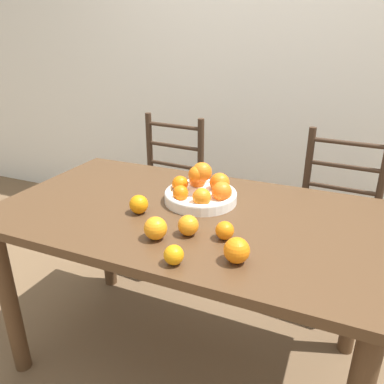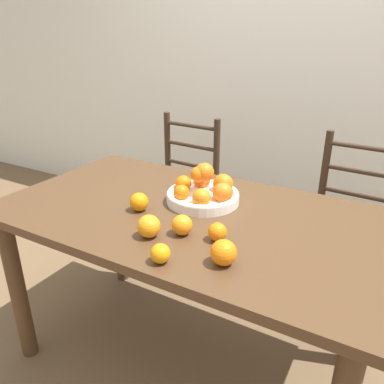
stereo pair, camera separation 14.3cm
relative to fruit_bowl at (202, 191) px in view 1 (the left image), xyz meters
name	(u,v)px [view 1 (the left image)]	position (x,y,z in m)	size (l,w,h in m)	color
ground_plane	(188,357)	(-0.02, -0.10, -0.81)	(12.00, 12.00, 0.00)	brown
wall_back	(277,50)	(-0.02, 1.37, 0.49)	(8.00, 0.06, 2.60)	silver
dining_table	(188,235)	(-0.02, -0.10, -0.16)	(1.49, 0.85, 0.76)	#4C331E
fruit_bowl	(202,191)	(0.00, 0.00, 0.00)	(0.30, 0.30, 0.17)	white
orange_loose_0	(139,204)	(-0.18, -0.20, -0.01)	(0.07, 0.07, 0.07)	orange
orange_loose_1	(188,225)	(0.06, -0.28, -0.01)	(0.07, 0.07, 0.07)	orange
orange_loose_2	(225,230)	(0.19, -0.26, -0.02)	(0.06, 0.06, 0.06)	orange
orange_loose_3	(156,228)	(-0.02, -0.35, -0.01)	(0.08, 0.08, 0.08)	orange
orange_loose_4	(237,250)	(0.26, -0.37, -0.01)	(0.08, 0.08, 0.08)	orange
orange_loose_5	(174,255)	(0.10, -0.46, -0.02)	(0.06, 0.06, 0.06)	orange
chair_left	(164,192)	(-0.51, 0.63, -0.33)	(0.45, 0.43, 0.93)	#382619
chair_right	(334,222)	(0.51, 0.63, -0.33)	(0.45, 0.43, 0.93)	#382619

